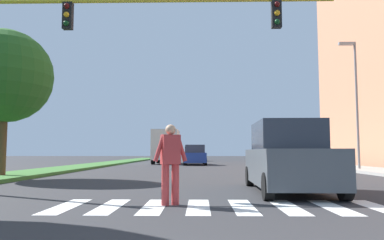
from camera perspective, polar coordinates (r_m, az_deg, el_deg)
The scene contains 12 objects.
ground_plane at distance 31.54m, azimuth 1.96°, elevation -6.90°, with size 140.00×140.00×0.00m, color #2D2D30.
crosswalk at distance 7.78m, azimuth 4.39°, elevation -13.04°, with size 6.75×2.20×0.01m.
median_strip at distance 30.66m, azimuth -14.50°, elevation -6.67°, with size 2.63×64.00×0.15m, color #386B2D.
tree_mid at distance 17.95m, azimuth -26.62°, elevation 5.98°, with size 3.99×3.99×6.19m.
sidewalk_right at distance 31.10m, azimuth 19.59°, elevation -6.51°, with size 3.00×64.00×0.15m, color #9E9991.
traffic_light_gantry at distance 11.75m, azimuth -17.92°, elevation 11.85°, with size 11.22×0.30×6.00m.
street_lamp_right at distance 24.09m, azimuth 23.58°, elevation 3.84°, with size 1.02×0.24×7.50m.
pedestrian_performer at distance 7.93m, azimuth -3.31°, elevation -6.15°, with size 0.72×0.37×1.69m.
suv_crossing at distance 10.86m, azimuth 14.38°, elevation -5.67°, with size 2.05×4.64×1.97m.
sedan_midblock at distance 32.14m, azimuth 0.43°, elevation -5.45°, with size 2.01×4.42×1.71m.
sedan_distant at distance 46.21m, azimuth 0.01°, elevation -5.26°, with size 2.07×4.34×1.75m.
truck_box_delivery at distance 35.38m, azimuth -3.87°, elevation -4.03°, with size 2.40×6.20×3.10m.
Camera 1 is at (-0.42, -1.51, 1.11)m, focal length 34.99 mm.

